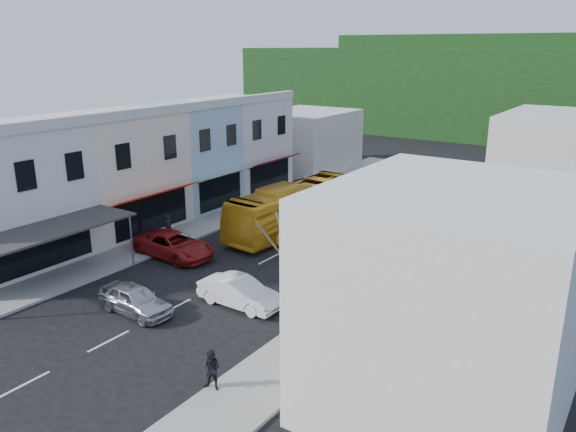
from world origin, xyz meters
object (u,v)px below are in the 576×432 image
object	(u,v)px
pedestrian_right	(212,369)
street_tree	(292,268)
bus	(294,209)
car_white	(240,293)
pedestrian_left	(169,226)
traffic_signal	(488,158)
direction_sign	(300,284)
car_red	(174,246)
car_silver	(135,300)

from	to	relation	value
pedestrian_right	street_tree	xyz separation A→B (m)	(0.30, 4.84, 2.42)
street_tree	bus	bearing A→B (deg)	123.03
car_white	pedestrian_left	xyz separation A→B (m)	(-10.09, 5.08, 0.30)
pedestrian_left	traffic_signal	distance (m)	29.61
direction_sign	pedestrian_left	bearing A→B (deg)	173.13
pedestrian_right	pedestrian_left	bearing A→B (deg)	125.74
direction_sign	traffic_signal	size ratio (longest dim) A/B	0.67
street_tree	pedestrian_right	bearing A→B (deg)	-93.55
car_white	traffic_signal	size ratio (longest dim) A/B	0.82
car_white	direction_sign	bearing A→B (deg)	-81.85
bus	street_tree	xyz separation A→B (m)	(8.36, -12.86, 1.87)
bus	traffic_signal	xyz separation A→B (m)	(7.56, 20.03, 1.15)
car_red	car_white	bearing A→B (deg)	-109.57
car_white	direction_sign	world-z (taller)	direction_sign
car_silver	street_tree	world-z (taller)	street_tree
pedestrian_left	street_tree	world-z (taller)	street_tree
bus	traffic_signal	size ratio (longest dim) A/B	2.15
street_tree	traffic_signal	bearing A→B (deg)	91.39
car_silver	street_tree	distance (m)	8.42
pedestrian_left	traffic_signal	size ratio (longest dim) A/B	0.32
car_silver	traffic_signal	distance (m)	35.62
car_silver	pedestrian_left	world-z (taller)	pedestrian_left
bus	street_tree	world-z (taller)	street_tree
car_white	street_tree	world-z (taller)	street_tree
car_silver	street_tree	xyz separation A→B (m)	(7.71, 2.00, 2.72)
traffic_signal	car_red	bearing A→B (deg)	46.42
pedestrian_left	direction_sign	world-z (taller)	direction_sign
bus	car_white	xyz separation A→B (m)	(4.32, -11.44, -0.85)
street_tree	traffic_signal	world-z (taller)	street_tree
pedestrian_left	pedestrian_right	world-z (taller)	same
bus	car_red	world-z (taller)	bus
car_red	pedestrian_right	distance (m)	14.64
car_white	car_red	xyz separation A→B (m)	(-7.55, 3.04, 0.00)
pedestrian_left	direction_sign	xyz separation A→B (m)	(13.34, -4.62, 0.80)
pedestrian_left	pedestrian_right	bearing A→B (deg)	-120.59
car_white	pedestrian_right	bearing A→B (deg)	-148.98
pedestrian_left	pedestrian_right	xyz separation A→B (m)	(13.84, -11.34, 0.00)
pedestrian_left	car_white	bearing A→B (deg)	-107.96
street_tree	traffic_signal	xyz separation A→B (m)	(-0.80, 32.89, -0.73)
pedestrian_left	street_tree	bearing A→B (deg)	-105.95
traffic_signal	car_white	bearing A→B (deg)	61.34
pedestrian_right	traffic_signal	size ratio (longest dim) A/B	0.32
pedestrian_left	car_silver	bearing A→B (deg)	-134.17
car_silver	traffic_signal	size ratio (longest dim) A/B	0.82
bus	direction_sign	world-z (taller)	direction_sign
car_silver	pedestrian_right	bearing A→B (deg)	-108.74
bus	direction_sign	size ratio (longest dim) A/B	3.22
car_red	pedestrian_left	world-z (taller)	pedestrian_left
car_silver	pedestrian_right	size ratio (longest dim) A/B	2.59
car_silver	car_red	distance (m)	7.54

